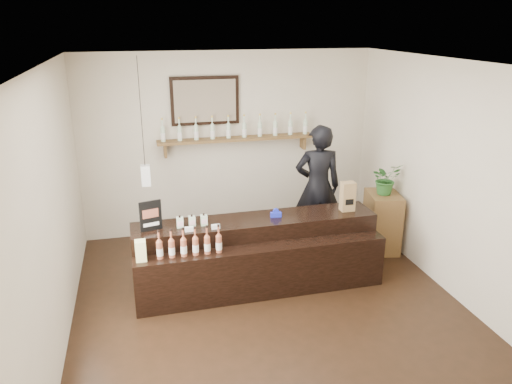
{
  "coord_description": "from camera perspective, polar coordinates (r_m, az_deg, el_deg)",
  "views": [
    {
      "loc": [
        -1.38,
        -4.93,
        3.22
      ],
      "look_at": [
        -0.0,
        0.7,
        1.21
      ],
      "focal_mm": 35.0,
      "sensor_mm": 36.0,
      "label": 1
    }
  ],
  "objects": [
    {
      "name": "shopkeeper",
      "position": [
        7.28,
        7.1,
        1.51
      ],
      "size": [
        0.82,
        0.61,
        2.07
      ],
      "primitive_type": "imported",
      "rotation": [
        0.0,
        0.0,
        2.98
      ],
      "color": "black",
      "rests_on": "ground"
    },
    {
      "name": "side_cabinet",
      "position": [
        7.5,
        14.19,
        -3.32
      ],
      "size": [
        0.54,
        0.67,
        0.86
      ],
      "color": "brown",
      "rests_on": "ground"
    },
    {
      "name": "potted_plant",
      "position": [
        7.28,
        14.61,
        1.47
      ],
      "size": [
        0.46,
        0.41,
        0.45
      ],
      "primitive_type": "imported",
      "rotation": [
        0.0,
        0.0,
        0.16
      ],
      "color": "#2B6327",
      "rests_on": "side_cabinet"
    },
    {
      "name": "back_wall_decor",
      "position": [
        7.55,
        -4.22,
        7.91
      ],
      "size": [
        2.66,
        0.96,
        1.69
      ],
      "color": "brown",
      "rests_on": "ground"
    },
    {
      "name": "room_shell",
      "position": [
        5.34,
        1.81,
        2.6
      ],
      "size": [
        5.0,
        5.0,
        5.0
      ],
      "color": "beige",
      "rests_on": "ground"
    },
    {
      "name": "paper_bag",
      "position": [
        6.57,
        10.43,
        -0.5
      ],
      "size": [
        0.18,
        0.14,
        0.38
      ],
      "color": "olive",
      "rests_on": "counter"
    },
    {
      "name": "promo_sign",
      "position": [
        5.98,
        -11.95,
        -2.68
      ],
      "size": [
        0.26,
        0.09,
        0.37
      ],
      "color": "black",
      "rests_on": "counter"
    },
    {
      "name": "ground",
      "position": [
        6.04,
        1.64,
        -13.08
      ],
      "size": [
        5.0,
        5.0,
        0.0
      ],
      "primitive_type": "plane",
      "color": "black",
      "rests_on": "ground"
    },
    {
      "name": "tape_dispenser",
      "position": [
        6.29,
        2.29,
        -2.5
      ],
      "size": [
        0.14,
        0.06,
        0.11
      ],
      "color": "#1C28C5",
      "rests_on": "counter"
    },
    {
      "name": "counter",
      "position": [
        6.34,
        0.15,
        -7.25
      ],
      "size": [
        3.08,
        0.86,
        1.01
      ],
      "color": "black",
      "rests_on": "ground"
    }
  ]
}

